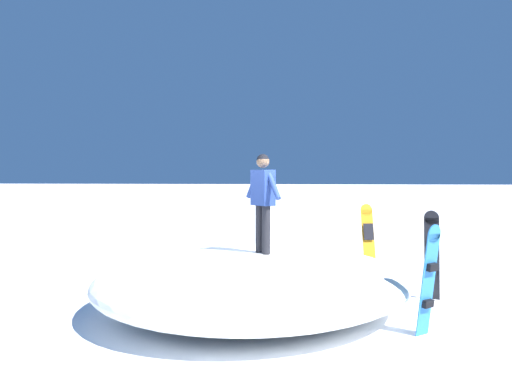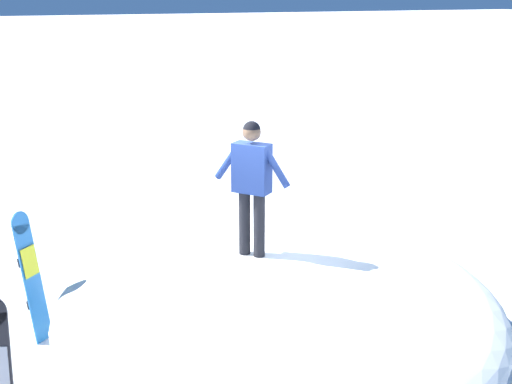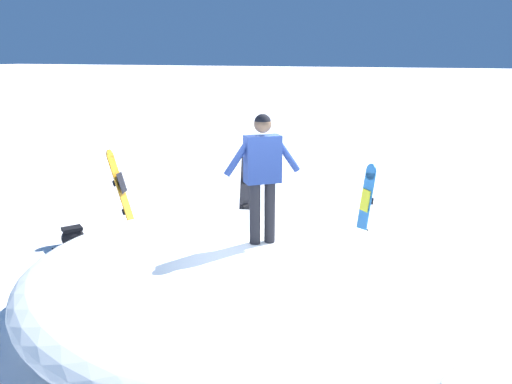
% 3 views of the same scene
% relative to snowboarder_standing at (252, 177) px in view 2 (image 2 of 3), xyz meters
% --- Properties ---
extents(ground, '(240.00, 240.00, 0.00)m').
position_rel_snowboarder_standing_xyz_m(ground, '(-0.12, 0.43, -2.03)').
color(ground, white).
extents(snow_mound, '(7.09, 6.76, 1.04)m').
position_rel_snowboarder_standing_xyz_m(snow_mound, '(0.32, 0.19, -1.51)').
color(snow_mound, white).
rests_on(snow_mound, ground).
extents(snowboarder_standing, '(0.84, 0.69, 1.66)m').
position_rel_snowboarder_standing_xyz_m(snowboarder_standing, '(0.00, 0.00, 0.00)').
color(snowboarder_standing, black).
rests_on(snowboarder_standing, snow_mound).
extents(snowboard_secondary_upright, '(0.36, 0.36, 1.65)m').
position_rel_snowboarder_standing_xyz_m(snowboard_secondary_upright, '(-0.94, -2.52, -1.18)').
color(snowboard_secondary_upright, '#2672BF').
rests_on(snowboard_secondary_upright, ground).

